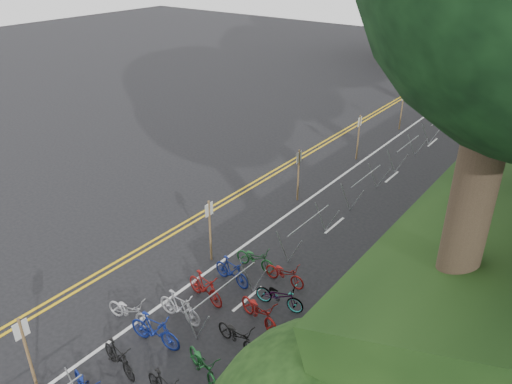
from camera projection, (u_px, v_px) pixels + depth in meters
ground at (91, 327)px, 15.54m from camera, size 120.00×120.00×0.00m
road_markings at (287, 208)px, 22.41m from camera, size 7.47×80.00×0.01m
red_curb at (412, 224)px, 21.05m from camera, size 0.25×28.00×0.10m
bike_racks_rest at (366, 182)px, 22.84m from camera, size 1.14×23.00×1.17m
signpost_near at (26, 348)px, 12.91m from camera, size 0.08×0.40×2.30m
signposts_rest at (331, 152)px, 24.57m from camera, size 0.08×18.40×2.50m
bike_front at (129, 310)px, 15.55m from camera, size 0.80×1.75×0.89m
bike_valet at (194, 332)px, 14.66m from camera, size 3.12×10.38×1.08m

